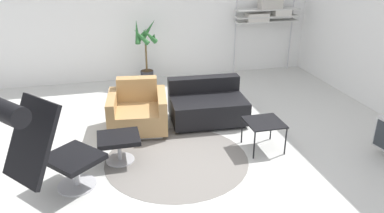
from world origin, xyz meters
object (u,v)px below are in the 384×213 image
(potted_plant, at_px, (146,53))
(shelf_unit, at_px, (268,13))
(lounge_chair, at_px, (40,141))
(side_table, at_px, (264,124))
(ottoman, at_px, (119,142))
(armchair_red, at_px, (138,112))
(couch_low, at_px, (207,106))

(potted_plant, height_order, shelf_unit, shelf_unit)
(lounge_chair, bearing_deg, side_table, 60.56)
(lounge_chair, height_order, ottoman, lounge_chair)
(armchair_red, bearing_deg, potted_plant, -94.14)
(ottoman, bearing_deg, shelf_unit, 42.32)
(lounge_chair, height_order, side_table, lounge_chair)
(ottoman, distance_m, side_table, 1.91)
(armchair_red, relative_size, shelf_unit, 0.58)
(armchair_red, relative_size, couch_low, 0.79)
(lounge_chair, relative_size, side_table, 2.64)
(ottoman, bearing_deg, lounge_chair, -139.27)
(potted_plant, bearing_deg, side_table, -68.56)
(couch_low, bearing_deg, shelf_unit, -129.18)
(ottoman, bearing_deg, side_table, -4.17)
(potted_plant, bearing_deg, shelf_unit, 3.18)
(side_table, height_order, potted_plant, potted_plant)
(ottoman, xyz_separation_m, shelf_unit, (3.29, 2.99, 1.01))
(armchair_red, distance_m, side_table, 1.86)
(ottoman, xyz_separation_m, side_table, (1.90, -0.14, 0.10))
(ottoman, relative_size, shelf_unit, 0.33)
(lounge_chair, xyz_separation_m, side_table, (2.68, 0.54, -0.37))
(ottoman, distance_m, potted_plant, 2.96)
(ottoman, xyz_separation_m, armchair_red, (0.33, 0.85, 0.00))
(side_table, bearing_deg, ottoman, 175.83)
(side_table, relative_size, potted_plant, 0.37)
(shelf_unit, bearing_deg, side_table, -113.90)
(lounge_chair, xyz_separation_m, armchair_red, (1.11, 1.53, -0.46))
(potted_plant, bearing_deg, armchair_red, -101.15)
(shelf_unit, bearing_deg, potted_plant, -176.82)
(ottoman, bearing_deg, couch_low, 32.78)
(side_table, relative_size, shelf_unit, 0.30)
(ottoman, height_order, shelf_unit, shelf_unit)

